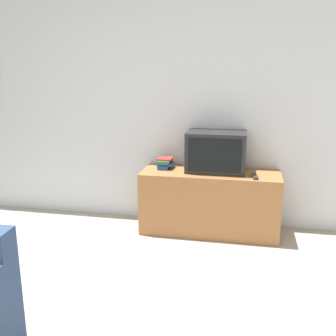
{
  "coord_description": "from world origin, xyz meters",
  "views": [
    {
      "loc": [
        1.2,
        -1.13,
        1.68
      ],
      "look_at": [
        0.52,
        2.27,
        0.79
      ],
      "focal_mm": 42.0,
      "sensor_mm": 36.0,
      "label": 1
    }
  ],
  "objects_px": {
    "tv_stand": "(210,202)",
    "book_stack": "(165,163)",
    "remote_on_stand": "(255,177)",
    "television": "(216,152)"
  },
  "relations": [
    {
      "from": "book_stack",
      "to": "remote_on_stand",
      "type": "xyz_separation_m",
      "value": [
        0.93,
        -0.2,
        -0.04
      ]
    },
    {
      "from": "television",
      "to": "remote_on_stand",
      "type": "relative_size",
      "value": 3.59
    },
    {
      "from": "tv_stand",
      "to": "book_stack",
      "type": "relative_size",
      "value": 6.63
    },
    {
      "from": "tv_stand",
      "to": "book_stack",
      "type": "xyz_separation_m",
      "value": [
        -0.49,
        0.07,
        0.38
      ]
    },
    {
      "from": "book_stack",
      "to": "remote_on_stand",
      "type": "height_order",
      "value": "book_stack"
    },
    {
      "from": "tv_stand",
      "to": "remote_on_stand",
      "type": "distance_m",
      "value": 0.57
    },
    {
      "from": "tv_stand",
      "to": "television",
      "type": "xyz_separation_m",
      "value": [
        0.04,
        0.06,
        0.53
      ]
    },
    {
      "from": "television",
      "to": "remote_on_stand",
      "type": "bearing_deg",
      "value": -24.77
    },
    {
      "from": "tv_stand",
      "to": "remote_on_stand",
      "type": "relative_size",
      "value": 8.47
    },
    {
      "from": "remote_on_stand",
      "to": "book_stack",
      "type": "bearing_deg",
      "value": 168.03
    }
  ]
}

